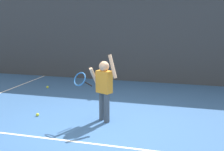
{
  "coord_description": "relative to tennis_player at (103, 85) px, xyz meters",
  "views": [
    {
      "loc": [
        1.67,
        -5.2,
        2.07
      ],
      "look_at": [
        -0.04,
        0.79,
        0.85
      ],
      "focal_mm": 49.17,
      "sensor_mm": 36.0,
      "label": 1
    }
  ],
  "objects": [
    {
      "name": "fence_post_1",
      "position": [
        0.1,
        3.97,
        0.78
      ],
      "size": [
        0.09,
        0.09,
        3.02
      ],
      "primitive_type": "cylinder",
      "color": "slate",
      "rests_on": "ground"
    },
    {
      "name": "tennis_ball_2",
      "position": [
        -2.41,
        2.23,
        -0.69
      ],
      "size": [
        0.07,
        0.07,
        0.07
      ],
      "primitive_type": "sphere",
      "color": "#CCE033",
      "rests_on": "ground"
    },
    {
      "name": "back_fence_windscreen",
      "position": [
        0.1,
        3.91,
        0.71
      ],
      "size": [
        13.27,
        0.08,
        2.87
      ],
      "primitive_type": "cube",
      "color": "#383D42",
      "rests_on": "ground"
    },
    {
      "name": "tennis_player",
      "position": [
        0.0,
        0.0,
        0.0
      ],
      "size": [
        0.86,
        0.56,
        1.35
      ],
      "rotation": [
        0.0,
        0.0,
        -0.4
      ],
      "color": "#3F4C59",
      "rests_on": "ground"
    },
    {
      "name": "ground_plane",
      "position": [
        0.1,
        -0.37,
        -0.73
      ],
      "size": [
        20.0,
        20.0,
        0.0
      ],
      "primitive_type": "plane",
      "color": "#335B93"
    },
    {
      "name": "tennis_ball_3",
      "position": [
        -1.41,
        -0.1,
        -0.69
      ],
      "size": [
        0.07,
        0.07,
        0.07
      ],
      "primitive_type": "sphere",
      "color": "#CCE033",
      "rests_on": "ground"
    },
    {
      "name": "court_line_baseline",
      "position": [
        0.1,
        -1.11,
        -0.72
      ],
      "size": [
        9.0,
        0.05,
        0.0
      ],
      "primitive_type": "cube",
      "color": "white",
      "rests_on": "ground"
    }
  ]
}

